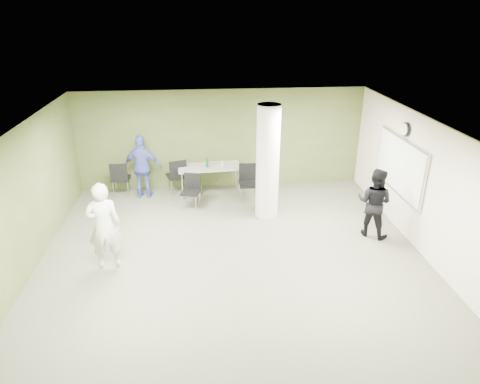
{
  "coord_description": "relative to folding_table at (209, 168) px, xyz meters",
  "views": [
    {
      "loc": [
        -0.61,
        -7.59,
        4.87
      ],
      "look_at": [
        0.23,
        1.0,
        1.08
      ],
      "focal_mm": 32.0,
      "sensor_mm": 36.0,
      "label": 1
    }
  ],
  "objects": [
    {
      "name": "floor",
      "position": [
        0.37,
        -3.45,
        -0.76
      ],
      "size": [
        8.0,
        8.0,
        0.0
      ],
      "primitive_type": "plane",
      "color": "#4F4F3E",
      "rests_on": "ground"
    },
    {
      "name": "ceiling",
      "position": [
        0.37,
        -3.45,
        2.04
      ],
      "size": [
        8.0,
        8.0,
        0.0
      ],
      "primitive_type": "plane",
      "rotation": [
        3.14,
        0.0,
        0.0
      ],
      "color": "white",
      "rests_on": "wall_back"
    },
    {
      "name": "wall_back",
      "position": [
        0.37,
        0.55,
        0.64
      ],
      "size": [
        8.0,
        2.8,
        0.02
      ],
      "primitive_type": "cube",
      "rotation": [
        1.57,
        0.0,
        0.0
      ],
      "color": "#495628",
      "rests_on": "floor"
    },
    {
      "name": "wall_left",
      "position": [
        -3.63,
        -3.45,
        0.64
      ],
      "size": [
        0.02,
        8.0,
        2.8
      ],
      "primitive_type": "cube",
      "color": "#495628",
      "rests_on": "floor"
    },
    {
      "name": "wall_right_cream",
      "position": [
        4.37,
        -3.45,
        0.64
      ],
      "size": [
        0.02,
        8.0,
        2.8
      ],
      "primitive_type": "cube",
      "color": "beige",
      "rests_on": "floor"
    },
    {
      "name": "column",
      "position": [
        1.37,
        -1.45,
        0.64
      ],
      "size": [
        0.56,
        0.56,
        2.8
      ],
      "primitive_type": "cylinder",
      "color": "silver",
      "rests_on": "floor"
    },
    {
      "name": "whiteboard",
      "position": [
        4.29,
        -2.25,
        0.74
      ],
      "size": [
        0.05,
        2.3,
        1.3
      ],
      "color": "silver",
      "rests_on": "wall_right_cream"
    },
    {
      "name": "wall_clock",
      "position": [
        4.29,
        -2.25,
        1.59
      ],
      "size": [
        0.06,
        0.32,
        0.32
      ],
      "color": "black",
      "rests_on": "wall_right_cream"
    },
    {
      "name": "folding_table",
      "position": [
        0.0,
        0.0,
        0.0
      ],
      "size": [
        1.76,
        0.88,
        1.06
      ],
      "rotation": [
        0.0,
        0.0,
        0.08
      ],
      "color": "#9C9C96",
      "rests_on": "floor"
    },
    {
      "name": "wastebasket",
      "position": [
        -0.36,
        -0.03,
        -0.62
      ],
      "size": [
        0.25,
        0.25,
        0.29
      ],
      "primitive_type": "cylinder",
      "color": "#4C4C4C",
      "rests_on": "floor"
    },
    {
      "name": "chair_back_left",
      "position": [
        -2.45,
        0.11,
        -0.2
      ],
      "size": [
        0.49,
        0.49,
        0.97
      ],
      "rotation": [
        0.0,
        0.0,
        3.13
      ],
      "color": "black",
      "rests_on": "floor"
    },
    {
      "name": "chair_back_right",
      "position": [
        -0.9,
        0.11,
        -0.18
      ],
      "size": [
        0.62,
        0.62,
        1.0
      ],
      "rotation": [
        0.0,
        0.0,
        3.45
      ],
      "color": "black",
      "rests_on": "floor"
    },
    {
      "name": "chair_table_left",
      "position": [
        -0.5,
        -0.79,
        -0.25
      ],
      "size": [
        0.55,
        0.55,
        0.89
      ],
      "rotation": [
        0.0,
        0.0,
        -0.29
      ],
      "color": "black",
      "rests_on": "floor"
    },
    {
      "name": "chair_table_right",
      "position": [
        1.01,
        -0.49,
        -0.18
      ],
      "size": [
        0.49,
        0.49,
        0.99
      ],
      "rotation": [
        0.0,
        0.0,
        -0.0
      ],
      "color": "black",
      "rests_on": "floor"
    },
    {
      "name": "woman_white",
      "position": [
        -2.17,
        -3.44,
        0.15
      ],
      "size": [
        0.72,
        0.53,
        1.82
      ],
      "primitive_type": "imported",
      "rotation": [
        0.0,
        0.0,
        3.28
      ],
      "color": "silver",
      "rests_on": "floor"
    },
    {
      "name": "man_black",
      "position": [
        3.6,
        -2.71,
        0.04
      ],
      "size": [
        0.99,
        0.97,
        1.61
      ],
      "primitive_type": "imported",
      "rotation": [
        0.0,
        0.0,
        2.45
      ],
      "color": "black",
      "rests_on": "floor"
    },
    {
      "name": "man_blue",
      "position": [
        -1.79,
        -0.05,
        0.11
      ],
      "size": [
        1.08,
        0.6,
        1.75
      ],
      "primitive_type": "imported",
      "rotation": [
        0.0,
        0.0,
        2.96
      ],
      "color": "#4450A8",
      "rests_on": "floor"
    }
  ]
}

